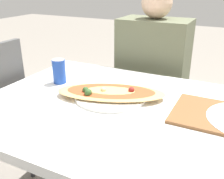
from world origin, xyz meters
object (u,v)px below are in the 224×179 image
dining_table (116,120)px  person_seated (152,66)px  chair_far_seated (156,86)px  soda_can (59,71)px  pizza_main (111,93)px

dining_table → person_seated: size_ratio=0.98×
chair_far_seated → soda_can: chair_far_seated is taller
person_seated → soda_can: 0.65m
dining_table → pizza_main: bearing=132.7°
pizza_main → soda_can: bearing=172.3°
person_seated → pizza_main: 0.61m
dining_table → pizza_main: size_ratio=2.21×
chair_far_seated → person_seated: bearing=90.0°
person_seated → soda_can: size_ratio=9.55×
dining_table → person_seated: person_seated is taller
chair_far_seated → soda_can: size_ratio=7.48×
pizza_main → soda_can: size_ratio=4.26×
soda_can → dining_table: bearing=-15.9°
person_seated → dining_table: bearing=95.4°
dining_table → pizza_main: pizza_main is taller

